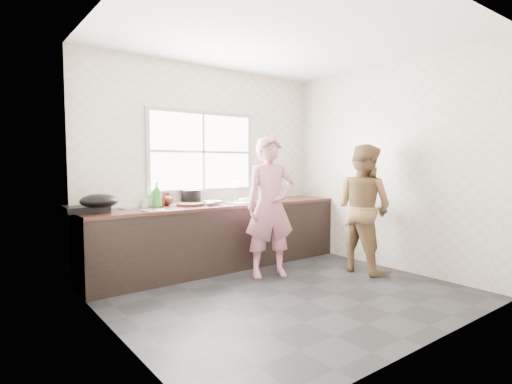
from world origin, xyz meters
TOP-DOWN VIEW (x-y plane):
  - floor at (0.00, 0.00)m, footprint 3.60×3.20m
  - ceiling at (0.00, 0.00)m, footprint 3.60×3.20m
  - wall_back at (0.00, 1.60)m, footprint 3.60×0.01m
  - wall_left at (-1.80, 0.00)m, footprint 0.01×3.20m
  - wall_right at (1.80, 0.00)m, footprint 0.01×3.20m
  - wall_front at (0.00, -1.60)m, footprint 3.60×0.01m
  - cabinet at (0.00, 1.29)m, footprint 3.60×0.62m
  - countertop at (0.00, 1.29)m, footprint 3.60×0.64m
  - sink at (0.35, 1.29)m, footprint 0.55×0.45m
  - faucet at (0.35, 1.49)m, footprint 0.02×0.02m
  - window_frame at (-0.10, 1.59)m, footprint 1.60×0.05m
  - window_glazing at (-0.10, 1.57)m, footprint 1.50×0.01m
  - woman at (0.28, 0.60)m, footprint 0.68×0.56m
  - person_side at (1.39, 0.05)m, footprint 0.64×0.81m
  - cutting_board at (-0.44, 1.31)m, footprint 0.44×0.44m
  - cleaver at (-0.23, 1.17)m, footprint 0.19×0.18m
  - bowl_mince at (-0.14, 1.25)m, footprint 0.23×0.23m
  - bowl_crabs at (0.69, 1.08)m, footprint 0.22×0.22m
  - bowl_held at (0.40, 1.31)m, footprint 0.26×0.26m
  - black_pot at (-0.32, 1.52)m, footprint 0.30×0.30m
  - plate_food at (-0.55, 1.51)m, footprint 0.25×0.25m
  - bottle_green at (-0.85, 1.39)m, footprint 0.13×0.13m
  - bottle_brown_tall at (-0.75, 1.49)m, footprint 0.10×0.10m
  - bottle_brown_short at (-0.64, 1.52)m, footprint 0.16×0.16m
  - glass_jar at (-0.97, 1.47)m, footprint 0.08×0.08m
  - burner at (-1.65, 1.49)m, footprint 0.46×0.46m
  - wok at (-1.57, 1.23)m, footprint 0.43×0.43m
  - dish_rack at (0.92, 1.45)m, footprint 0.43×0.34m
  - pot_lid_left at (-1.02, 1.11)m, footprint 0.33×0.33m
  - pot_lid_right at (-1.16, 1.52)m, footprint 0.33×0.33m

SIDE VIEW (x-z plane):
  - floor at x=0.00m, z-range -0.01..0.00m
  - cabinet at x=0.00m, z-range 0.00..0.82m
  - woman at x=0.28m, z-range 0.00..1.61m
  - person_side at x=1.39m, z-range 0.00..1.64m
  - countertop at x=0.00m, z-range 0.82..0.86m
  - sink at x=0.35m, z-range 0.85..0.88m
  - pot_lid_right at x=-1.16m, z-range 0.86..0.87m
  - pot_lid_left at x=-1.02m, z-range 0.86..0.87m
  - plate_food at x=-0.55m, z-range 0.86..0.88m
  - cutting_board at x=-0.44m, z-range 0.86..0.90m
  - bowl_mince at x=-0.14m, z-range 0.86..0.91m
  - bowl_crabs at x=0.69m, z-range 0.86..0.92m
  - burner at x=-1.65m, z-range 0.86..0.93m
  - bowl_held at x=0.40m, z-range 0.86..0.93m
  - cleaver at x=-0.23m, z-range 0.90..0.91m
  - glass_jar at x=-0.97m, z-range 0.86..0.96m
  - bottle_brown_short at x=-0.64m, z-range 0.86..1.02m
  - bottle_brown_tall at x=-0.75m, z-range 0.86..1.03m
  - black_pot at x=-0.32m, z-range 0.86..1.04m
  - wok at x=-1.57m, z-range 0.92..1.07m
  - dish_rack at x=0.92m, z-range 0.86..1.15m
  - faucet at x=0.35m, z-range 0.86..1.16m
  - bottle_green at x=-0.85m, z-range 0.86..1.17m
  - wall_back at x=0.00m, z-range 0.00..2.70m
  - wall_left at x=-1.80m, z-range 0.00..2.70m
  - wall_right at x=1.80m, z-range 0.00..2.70m
  - wall_front at x=0.00m, z-range 0.00..2.70m
  - window_glazing at x=-0.10m, z-range 1.05..2.05m
  - window_frame at x=-0.10m, z-range 1.00..2.10m
  - ceiling at x=0.00m, z-range 2.70..2.71m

